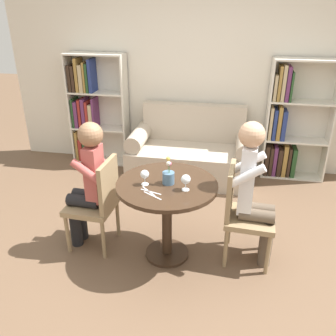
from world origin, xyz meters
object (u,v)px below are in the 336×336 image
(bookshelf_left, at_px, (92,108))
(chair_left, at_px, (98,200))
(person_left, at_px, (88,182))
(couch, at_px, (191,154))
(chair_right, at_px, (242,211))
(wine_glass_right, at_px, (186,180))
(person_right, at_px, (255,191))
(flower_vase, at_px, (168,176))
(bookshelf_right, at_px, (289,126))
(wine_glass_left, at_px, (145,175))

(bookshelf_left, xyz_separation_m, chair_left, (0.79, -1.93, -0.30))
(chair_left, distance_m, person_left, 0.20)
(couch, xyz_separation_m, chair_right, (0.65, -1.60, 0.18))
(couch, bearing_deg, person_left, -114.04)
(bookshelf_left, height_order, wine_glass_right, bookshelf_left)
(person_right, bearing_deg, bookshelf_left, 52.90)
(chair_right, relative_size, flower_vase, 3.62)
(couch, distance_m, chair_left, 1.80)
(chair_right, relative_size, person_left, 0.72)
(flower_vase, bearing_deg, chair_left, 176.99)
(couch, relative_size, wine_glass_right, 11.68)
(couch, bearing_deg, flower_vase, -89.55)
(bookshelf_right, height_order, person_left, bookshelf_right)
(chair_right, height_order, person_left, person_left)
(flower_vase, bearing_deg, person_left, 176.71)
(chair_left, height_order, person_right, person_right)
(chair_left, height_order, chair_right, same)
(chair_left, distance_m, wine_glass_right, 0.90)
(wine_glass_left, xyz_separation_m, flower_vase, (0.19, 0.05, -0.02))
(bookshelf_left, height_order, person_right, bookshelf_left)
(bookshelf_left, distance_m, wine_glass_left, 2.38)
(person_left, bearing_deg, wine_glass_left, 83.43)
(chair_right, distance_m, wine_glass_right, 0.62)
(bookshelf_left, xyz_separation_m, wine_glass_right, (1.61, -2.05, 0.06))
(person_right, bearing_deg, wine_glass_left, 102.69)
(chair_right, distance_m, person_left, 1.40)
(bookshelf_right, xyz_separation_m, person_left, (-1.97, -1.92, -0.02))
(bookshelf_right, bearing_deg, flower_vase, -121.77)
(couch, height_order, chair_right, couch)
(couch, xyz_separation_m, chair_left, (-0.65, -1.66, 0.18))
(chair_left, bearing_deg, wine_glass_right, 84.97)
(couch, xyz_separation_m, bookshelf_left, (-1.44, 0.26, 0.48))
(chair_left, bearing_deg, wine_glass_left, 82.65)
(bookshelf_left, height_order, wine_glass_left, bookshelf_left)
(person_right, bearing_deg, bookshelf_right, -11.19)
(wine_glass_right, bearing_deg, flower_vase, 151.99)
(wine_glass_left, distance_m, flower_vase, 0.20)
(chair_right, bearing_deg, chair_left, 96.53)
(chair_left, distance_m, flower_vase, 0.74)
(chair_right, distance_m, wine_glass_left, 0.92)
(couch, xyz_separation_m, wine_glass_right, (0.17, -1.78, 0.53))
(couch, bearing_deg, person_right, -65.36)
(wine_glass_left, relative_size, flower_vase, 0.53)
(chair_left, xyz_separation_m, person_right, (1.39, 0.06, 0.21))
(person_right, distance_m, flower_vase, 0.74)
(person_right, xyz_separation_m, wine_glass_right, (-0.56, -0.18, 0.14))
(couch, height_order, bookshelf_right, bookshelf_right)
(chair_right, xyz_separation_m, flower_vase, (-0.64, -0.10, 0.33))
(bookshelf_left, bearing_deg, wine_glass_right, -51.80)
(bookshelf_left, height_order, chair_left, bookshelf_left)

